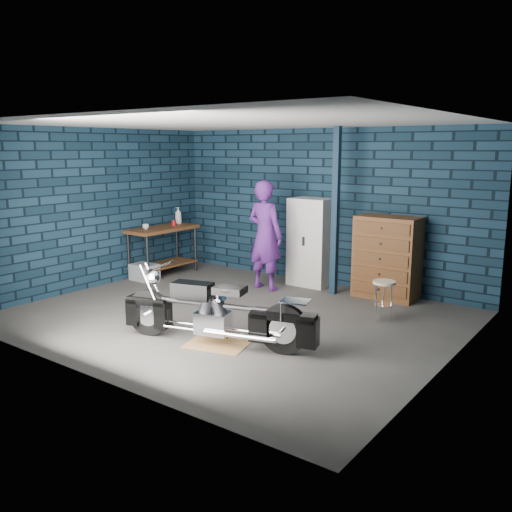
{
  "coord_description": "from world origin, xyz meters",
  "views": [
    {
      "loc": [
        4.65,
        -5.78,
        2.38
      ],
      "look_at": [
        0.18,
        0.3,
        0.86
      ],
      "focal_mm": 38.0,
      "sensor_mm": 36.0,
      "label": 1
    }
  ],
  "objects_px": {
    "tool_chest": "(387,258)",
    "storage_bin": "(144,272)",
    "workbench": "(163,251)",
    "person": "(265,235)",
    "locker": "(311,242)",
    "shop_stool": "(383,301)",
    "motorcycle": "(217,307)"
  },
  "relations": [
    {
      "from": "person",
      "to": "tool_chest",
      "type": "distance_m",
      "value": 2.02
    },
    {
      "from": "storage_bin",
      "to": "tool_chest",
      "type": "bearing_deg",
      "value": 20.5
    },
    {
      "from": "workbench",
      "to": "storage_bin",
      "type": "distance_m",
      "value": 0.59
    },
    {
      "from": "workbench",
      "to": "storage_bin",
      "type": "xyz_separation_m",
      "value": [
        0.02,
        -0.5,
        -0.31
      ]
    },
    {
      "from": "person",
      "to": "storage_bin",
      "type": "height_order",
      "value": "person"
    },
    {
      "from": "motorcycle",
      "to": "shop_stool",
      "type": "height_order",
      "value": "motorcycle"
    },
    {
      "from": "tool_chest",
      "to": "storage_bin",
      "type": "bearing_deg",
      "value": -159.5
    },
    {
      "from": "person",
      "to": "locker",
      "type": "bearing_deg",
      "value": -121.48
    },
    {
      "from": "storage_bin",
      "to": "motorcycle",
      "type": "bearing_deg",
      "value": -28.25
    },
    {
      "from": "locker",
      "to": "motorcycle",
      "type": "bearing_deg",
      "value": -79.55
    },
    {
      "from": "person",
      "to": "locker",
      "type": "xyz_separation_m",
      "value": [
        0.48,
        0.69,
        -0.16
      ]
    },
    {
      "from": "person",
      "to": "storage_bin",
      "type": "distance_m",
      "value": 2.39
    },
    {
      "from": "person",
      "to": "shop_stool",
      "type": "bearing_deg",
      "value": 172.41
    },
    {
      "from": "workbench",
      "to": "locker",
      "type": "distance_m",
      "value": 2.82
    },
    {
      "from": "person",
      "to": "tool_chest",
      "type": "xyz_separation_m",
      "value": [
        1.88,
        0.69,
        -0.27
      ]
    },
    {
      "from": "person",
      "to": "locker",
      "type": "distance_m",
      "value": 0.86
    },
    {
      "from": "tool_chest",
      "to": "motorcycle",
      "type": "bearing_deg",
      "value": -104.06
    },
    {
      "from": "storage_bin",
      "to": "tool_chest",
      "type": "xyz_separation_m",
      "value": [
        4.0,
        1.5,
        0.51
      ]
    },
    {
      "from": "storage_bin",
      "to": "locker",
      "type": "distance_m",
      "value": 3.06
    },
    {
      "from": "shop_stool",
      "to": "storage_bin",
      "type": "bearing_deg",
      "value": -175.5
    },
    {
      "from": "workbench",
      "to": "person",
      "type": "bearing_deg",
      "value": 8.03
    },
    {
      "from": "motorcycle",
      "to": "locker",
      "type": "height_order",
      "value": "locker"
    },
    {
      "from": "motorcycle",
      "to": "tool_chest",
      "type": "distance_m",
      "value": 3.32
    },
    {
      "from": "person",
      "to": "tool_chest",
      "type": "bearing_deg",
      "value": -156.4
    },
    {
      "from": "workbench",
      "to": "locker",
      "type": "relative_size",
      "value": 0.92
    },
    {
      "from": "workbench",
      "to": "tool_chest",
      "type": "bearing_deg",
      "value": 13.91
    },
    {
      "from": "tool_chest",
      "to": "shop_stool",
      "type": "bearing_deg",
      "value": -68.32
    },
    {
      "from": "locker",
      "to": "shop_stool",
      "type": "height_order",
      "value": "locker"
    },
    {
      "from": "tool_chest",
      "to": "locker",
      "type": "bearing_deg",
      "value": 180.0
    },
    {
      "from": "workbench",
      "to": "locker",
      "type": "bearing_deg",
      "value": 20.79
    },
    {
      "from": "workbench",
      "to": "shop_stool",
      "type": "height_order",
      "value": "workbench"
    },
    {
      "from": "motorcycle",
      "to": "storage_bin",
      "type": "distance_m",
      "value": 3.64
    }
  ]
}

